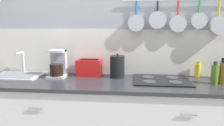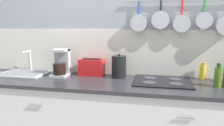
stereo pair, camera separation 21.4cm
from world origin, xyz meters
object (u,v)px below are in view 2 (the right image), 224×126
(coffee_maker, at_px, (61,65))
(bottle_hot_sauce, at_px, (218,77))
(toaster, at_px, (92,67))
(bottle_sesame_oil, at_px, (203,72))
(kettle, at_px, (119,67))

(coffee_maker, height_order, bottle_hot_sauce, coffee_maker)
(toaster, height_order, bottle_hot_sauce, bottle_hot_sauce)
(bottle_sesame_oil, bearing_deg, kettle, -173.70)
(bottle_hot_sauce, bearing_deg, toaster, 169.75)
(bottle_sesame_oil, height_order, bottle_hot_sauce, bottle_hot_sauce)
(kettle, distance_m, bottle_sesame_oil, 0.87)
(coffee_maker, xyz_separation_m, kettle, (0.64, 0.04, -0.01))
(toaster, height_order, kettle, kettle)
(toaster, relative_size, bottle_hot_sauce, 1.31)
(coffee_maker, xyz_separation_m, toaster, (0.33, 0.08, -0.03))
(coffee_maker, bearing_deg, kettle, 4.00)
(coffee_maker, distance_m, bottle_hot_sauce, 1.59)
(coffee_maker, relative_size, toaster, 1.02)
(kettle, relative_size, bottle_hot_sauce, 1.16)
(toaster, bearing_deg, kettle, -7.24)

